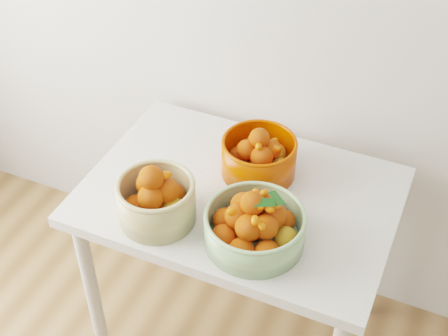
{
  "coord_description": "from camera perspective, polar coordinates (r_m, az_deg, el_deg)",
  "views": [
    {
      "loc": [
        0.25,
        0.22,
        2.12
      ],
      "look_at": [
        -0.32,
        1.51,
        0.92
      ],
      "focal_mm": 50.0,
      "sensor_mm": 36.0,
      "label": 1
    }
  ],
  "objects": [
    {
      "name": "bowl_cream",
      "position": [
        1.89,
        -6.19,
        -2.88
      ],
      "size": [
        0.28,
        0.28,
        0.21
      ],
      "rotation": [
        0.0,
        0.0,
        0.18
      ],
      "color": "tan",
      "rests_on": "table"
    },
    {
      "name": "bowl_orange",
      "position": [
        2.05,
        3.22,
        1.09
      ],
      "size": [
        0.27,
        0.27,
        0.18
      ],
      "rotation": [
        0.0,
        0.0,
        0.09
      ],
      "color": "#C42F00",
      "rests_on": "table"
    },
    {
      "name": "table",
      "position": [
        2.09,
        1.42,
        -4.14
      ],
      "size": [
        1.0,
        0.7,
        0.75
      ],
      "color": "silver",
      "rests_on": "ground"
    },
    {
      "name": "bowl_green",
      "position": [
        1.82,
        2.79,
        -5.26
      ],
      "size": [
        0.36,
        0.36,
        0.19
      ],
      "rotation": [
        0.0,
        0.0,
        -0.23
      ],
      "color": "#8EB87E",
      "rests_on": "table"
    }
  ]
}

